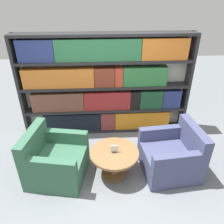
% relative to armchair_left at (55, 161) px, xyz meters
% --- Properties ---
extents(ground_plane, '(14.00, 14.00, 0.00)m').
position_rel_armchair_left_xyz_m(ground_plane, '(0.84, -0.24, -0.28)').
color(ground_plane, slate).
extents(bookshelf, '(3.23, 0.30, 1.96)m').
position_rel_armchair_left_xyz_m(bookshelf, '(0.82, 1.27, 0.69)').
color(bookshelf, silver).
rests_on(bookshelf, ground_plane).
extents(armchair_left, '(0.96, 0.95, 0.81)m').
position_rel_armchair_left_xyz_m(armchair_left, '(0.00, 0.00, 0.00)').
color(armchair_left, '#336047').
rests_on(armchair_left, ground_plane).
extents(armchair_right, '(0.90, 0.89, 0.81)m').
position_rel_armchair_left_xyz_m(armchair_right, '(1.84, -0.00, 0.00)').
color(armchair_right, '#42476B').
rests_on(armchair_right, ground_plane).
extents(coffee_table, '(0.75, 0.75, 0.45)m').
position_rel_armchair_left_xyz_m(coffee_table, '(0.92, -0.04, 0.04)').
color(coffee_table, brown).
rests_on(coffee_table, ground_plane).
extents(table_sign, '(0.12, 0.06, 0.12)m').
position_rel_armchair_left_xyz_m(table_sign, '(0.92, -0.04, 0.22)').
color(table_sign, black).
rests_on(table_sign, coffee_table).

